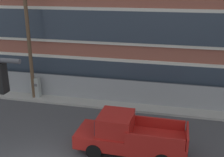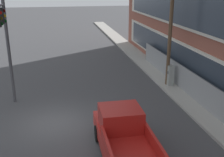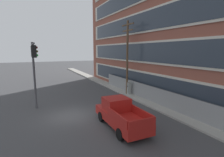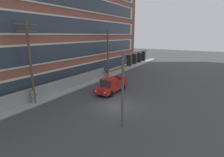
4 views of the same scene
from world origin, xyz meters
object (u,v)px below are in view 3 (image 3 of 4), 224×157
(pickup_truck_red, at_px, (120,114))
(traffic_signal_mast, at_px, (34,61))
(electrical_cabinet, at_px, (128,89))
(utility_pole_near_corner, at_px, (127,55))

(pickup_truck_red, bearing_deg, traffic_signal_mast, -135.72)
(traffic_signal_mast, distance_m, electrical_cabinet, 11.91)
(electrical_cabinet, bearing_deg, utility_pole_near_corner, -133.46)
(electrical_cabinet, bearing_deg, traffic_signal_mast, -78.02)
(traffic_signal_mast, bearing_deg, electrical_cabinet, 101.98)
(pickup_truck_red, distance_m, electrical_cabinet, 9.67)
(traffic_signal_mast, xyz_separation_m, pickup_truck_red, (5.66, 5.52, -3.85))
(traffic_signal_mast, height_order, pickup_truck_red, traffic_signal_mast)
(electrical_cabinet, bearing_deg, pickup_truck_red, -34.34)
(pickup_truck_red, bearing_deg, electrical_cabinet, 145.66)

